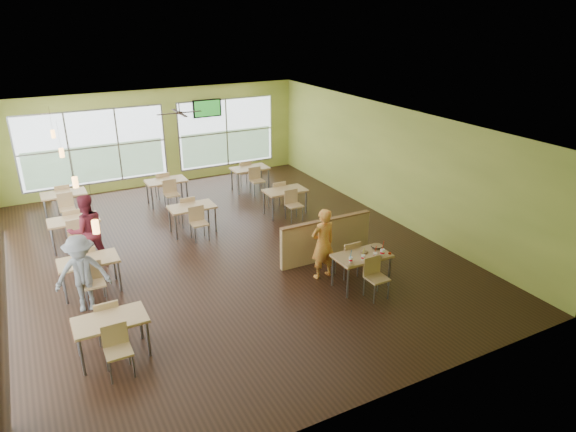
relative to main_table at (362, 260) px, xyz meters
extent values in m
plane|color=black|center=(-2.00, 3.00, -0.63)|extent=(12.00, 12.00, 0.00)
plane|color=white|center=(-2.00, 3.00, 2.57)|extent=(12.00, 12.00, 0.00)
cube|color=#C3CA52|center=(-2.00, 9.00, 0.97)|extent=(10.00, 0.04, 3.20)
cube|color=#C3CA52|center=(-2.00, -3.00, 0.97)|extent=(10.00, 0.04, 3.20)
cube|color=#C3CA52|center=(3.00, 3.00, 0.97)|extent=(0.04, 12.00, 3.20)
cube|color=white|center=(-4.00, 8.98, 0.89)|extent=(4.50, 0.02, 2.35)
cube|color=white|center=(0.50, 8.98, 0.89)|extent=(3.50, 0.02, 2.35)
cube|color=#B7BABC|center=(-1.75, 8.97, -0.28)|extent=(8.00, 0.04, 0.05)
cube|color=tan|center=(0.00, 0.00, 0.10)|extent=(1.20, 0.70, 0.04)
cube|color=brown|center=(0.00, 0.00, 0.07)|extent=(1.22, 0.71, 0.01)
cylinder|color=slate|center=(-0.54, -0.29, -0.28)|extent=(0.05, 0.05, 0.71)
cylinder|color=slate|center=(0.54, -0.29, -0.28)|extent=(0.05, 0.05, 0.71)
cylinder|color=slate|center=(-0.54, 0.29, -0.28)|extent=(0.05, 0.05, 0.71)
cylinder|color=slate|center=(0.54, 0.29, -0.28)|extent=(0.05, 0.05, 0.71)
cube|color=tan|center=(0.00, 0.55, -0.18)|extent=(0.42, 0.42, 0.04)
cube|color=tan|center=(0.00, 0.74, 0.04)|extent=(0.42, 0.04, 0.40)
cube|color=tan|center=(0.00, -0.55, -0.18)|extent=(0.42, 0.42, 0.04)
cube|color=tan|center=(0.00, -0.74, 0.04)|extent=(0.42, 0.04, 0.40)
cube|color=tan|center=(0.00, 1.45, -0.13)|extent=(2.40, 0.12, 1.00)
cube|color=brown|center=(0.00, 1.45, 0.39)|extent=(2.40, 0.14, 0.04)
cube|color=tan|center=(-5.20, 0.00, 0.10)|extent=(1.20, 0.70, 0.04)
cube|color=brown|center=(-5.20, 0.00, 0.07)|extent=(1.22, 0.71, 0.01)
cylinder|color=slate|center=(-5.74, -0.29, -0.28)|extent=(0.05, 0.05, 0.71)
cylinder|color=slate|center=(-4.66, -0.29, -0.28)|extent=(0.05, 0.05, 0.71)
cylinder|color=slate|center=(-5.74, 0.29, -0.28)|extent=(0.05, 0.05, 0.71)
cylinder|color=slate|center=(-4.66, 0.29, -0.28)|extent=(0.05, 0.05, 0.71)
cube|color=tan|center=(-5.20, 0.55, -0.18)|extent=(0.42, 0.42, 0.04)
cube|color=tan|center=(-5.20, 0.74, 0.04)|extent=(0.42, 0.04, 0.40)
cube|color=tan|center=(-5.20, -0.55, -0.18)|extent=(0.42, 0.42, 0.04)
cube|color=tan|center=(-5.20, -0.74, 0.04)|extent=(0.42, 0.04, 0.40)
cube|color=tan|center=(-5.20, 2.50, 0.10)|extent=(1.20, 0.70, 0.04)
cube|color=brown|center=(-5.20, 2.50, 0.07)|extent=(1.22, 0.71, 0.01)
cylinder|color=slate|center=(-5.74, 2.21, -0.28)|extent=(0.05, 0.05, 0.71)
cylinder|color=slate|center=(-4.66, 2.21, -0.28)|extent=(0.05, 0.05, 0.71)
cylinder|color=slate|center=(-5.74, 2.79, -0.28)|extent=(0.05, 0.05, 0.71)
cylinder|color=slate|center=(-4.66, 2.79, -0.28)|extent=(0.05, 0.05, 0.71)
cube|color=tan|center=(-5.20, 3.05, -0.18)|extent=(0.42, 0.42, 0.04)
cube|color=tan|center=(-5.20, 3.24, 0.04)|extent=(0.42, 0.04, 0.40)
cube|color=tan|center=(-5.20, 1.95, -0.18)|extent=(0.42, 0.42, 0.04)
cube|color=tan|center=(-5.20, 1.76, 0.04)|extent=(0.42, 0.04, 0.40)
cube|color=tan|center=(-5.20, 5.00, 0.10)|extent=(1.20, 0.70, 0.04)
cube|color=brown|center=(-5.20, 5.00, 0.07)|extent=(1.22, 0.71, 0.01)
cylinder|color=slate|center=(-5.74, 4.71, -0.28)|extent=(0.05, 0.05, 0.71)
cylinder|color=slate|center=(-4.66, 4.71, -0.28)|extent=(0.05, 0.05, 0.71)
cylinder|color=slate|center=(-5.74, 5.29, -0.28)|extent=(0.05, 0.05, 0.71)
cylinder|color=slate|center=(-4.66, 5.29, -0.28)|extent=(0.05, 0.05, 0.71)
cube|color=tan|center=(-5.20, 5.55, -0.18)|extent=(0.42, 0.42, 0.04)
cube|color=tan|center=(-5.20, 5.74, 0.04)|extent=(0.42, 0.04, 0.40)
cube|color=tan|center=(-5.20, 4.45, -0.18)|extent=(0.42, 0.42, 0.04)
cube|color=tan|center=(-5.20, 4.26, 0.04)|extent=(0.42, 0.04, 0.40)
cube|color=tan|center=(-5.20, 7.20, 0.10)|extent=(1.20, 0.70, 0.04)
cube|color=brown|center=(-5.20, 7.20, 0.07)|extent=(1.22, 0.71, 0.01)
cylinder|color=slate|center=(-5.74, 6.91, -0.28)|extent=(0.05, 0.05, 0.71)
cylinder|color=slate|center=(-4.66, 6.91, -0.28)|extent=(0.05, 0.05, 0.71)
cylinder|color=slate|center=(-5.74, 7.49, -0.28)|extent=(0.05, 0.05, 0.71)
cylinder|color=slate|center=(-4.66, 7.49, -0.28)|extent=(0.05, 0.05, 0.71)
cube|color=tan|center=(-5.20, 7.75, -0.18)|extent=(0.42, 0.42, 0.04)
cube|color=tan|center=(-5.20, 7.94, 0.04)|extent=(0.42, 0.04, 0.40)
cube|color=tan|center=(-5.20, 6.65, -0.18)|extent=(0.42, 0.42, 0.04)
cube|color=tan|center=(-5.20, 6.46, 0.04)|extent=(0.42, 0.04, 0.40)
cube|color=tan|center=(-2.30, 4.50, 0.10)|extent=(1.20, 0.70, 0.04)
cube|color=brown|center=(-2.30, 4.50, 0.07)|extent=(1.22, 0.71, 0.01)
cylinder|color=slate|center=(-2.84, 4.21, -0.28)|extent=(0.05, 0.05, 0.71)
cylinder|color=slate|center=(-1.76, 4.21, -0.28)|extent=(0.05, 0.05, 0.71)
cylinder|color=slate|center=(-2.84, 4.79, -0.28)|extent=(0.05, 0.05, 0.71)
cylinder|color=slate|center=(-1.76, 4.79, -0.28)|extent=(0.05, 0.05, 0.71)
cube|color=tan|center=(-2.30, 5.05, -0.18)|extent=(0.42, 0.42, 0.04)
cube|color=tan|center=(-2.30, 5.24, 0.04)|extent=(0.42, 0.04, 0.40)
cube|color=tan|center=(-2.30, 3.95, -0.18)|extent=(0.42, 0.42, 0.04)
cube|color=tan|center=(-2.30, 3.76, 0.04)|extent=(0.42, 0.04, 0.40)
cube|color=tan|center=(-2.30, 7.00, 0.10)|extent=(1.20, 0.70, 0.04)
cube|color=brown|center=(-2.30, 7.00, 0.07)|extent=(1.22, 0.71, 0.01)
cylinder|color=slate|center=(-2.84, 6.71, -0.28)|extent=(0.05, 0.05, 0.71)
cylinder|color=slate|center=(-1.76, 6.71, -0.28)|extent=(0.05, 0.05, 0.71)
cylinder|color=slate|center=(-2.84, 7.29, -0.28)|extent=(0.05, 0.05, 0.71)
cylinder|color=slate|center=(-1.76, 7.29, -0.28)|extent=(0.05, 0.05, 0.71)
cube|color=tan|center=(-2.30, 7.55, -0.18)|extent=(0.42, 0.42, 0.04)
cube|color=tan|center=(-2.30, 7.74, 0.04)|extent=(0.42, 0.04, 0.40)
cube|color=tan|center=(-2.30, 6.45, -0.18)|extent=(0.42, 0.42, 0.04)
cube|color=tan|center=(-2.30, 6.26, 0.04)|extent=(0.42, 0.04, 0.40)
cube|color=tan|center=(0.50, 4.50, 0.10)|extent=(1.20, 0.70, 0.04)
cube|color=brown|center=(0.50, 4.50, 0.07)|extent=(1.22, 0.71, 0.01)
cylinder|color=slate|center=(-0.04, 4.21, -0.28)|extent=(0.05, 0.05, 0.71)
cylinder|color=slate|center=(1.04, 4.21, -0.28)|extent=(0.05, 0.05, 0.71)
cylinder|color=slate|center=(-0.04, 4.79, -0.28)|extent=(0.05, 0.05, 0.71)
cylinder|color=slate|center=(1.04, 4.79, -0.28)|extent=(0.05, 0.05, 0.71)
cube|color=tan|center=(0.50, 5.05, -0.18)|extent=(0.42, 0.42, 0.04)
cube|color=tan|center=(0.50, 5.24, 0.04)|extent=(0.42, 0.04, 0.40)
cube|color=tan|center=(0.50, 3.95, -0.18)|extent=(0.42, 0.42, 0.04)
cube|color=tan|center=(0.50, 3.76, 0.04)|extent=(0.42, 0.04, 0.40)
cube|color=tan|center=(0.50, 7.00, 0.10)|extent=(1.20, 0.70, 0.04)
cube|color=brown|center=(0.50, 7.00, 0.07)|extent=(1.22, 0.71, 0.01)
cylinder|color=slate|center=(-0.04, 6.71, -0.28)|extent=(0.05, 0.05, 0.71)
cylinder|color=slate|center=(1.04, 6.71, -0.28)|extent=(0.05, 0.05, 0.71)
cylinder|color=slate|center=(-0.04, 7.29, -0.28)|extent=(0.05, 0.05, 0.71)
cylinder|color=slate|center=(1.04, 7.29, -0.28)|extent=(0.05, 0.05, 0.71)
cube|color=tan|center=(0.50, 7.55, -0.18)|extent=(0.42, 0.42, 0.04)
cube|color=tan|center=(0.50, 7.74, 0.04)|extent=(0.42, 0.04, 0.40)
cube|color=tan|center=(0.50, 6.45, -0.18)|extent=(0.42, 0.42, 0.04)
cube|color=tan|center=(0.50, 6.26, 0.04)|extent=(0.42, 0.04, 0.40)
cylinder|color=#2D2119|center=(-5.20, 0.00, 2.22)|extent=(0.01, 0.01, 0.70)
cylinder|color=#FCA349|center=(-5.20, 0.00, 1.82)|extent=(0.11, 0.11, 0.22)
cylinder|color=#2D2119|center=(-5.20, 2.50, 2.22)|extent=(0.01, 0.01, 0.70)
cylinder|color=#FCA349|center=(-5.20, 2.50, 1.82)|extent=(0.11, 0.11, 0.22)
cylinder|color=#2D2119|center=(-5.20, 5.00, 2.22)|extent=(0.01, 0.01, 0.70)
cylinder|color=#FCA349|center=(-5.20, 5.00, 1.82)|extent=(0.11, 0.11, 0.22)
cylinder|color=#2D2119|center=(-5.20, 7.20, 2.22)|extent=(0.01, 0.01, 0.70)
cylinder|color=#FCA349|center=(-5.20, 7.20, 1.82)|extent=(0.11, 0.11, 0.22)
cylinder|color=#2D2119|center=(-2.00, 6.00, 2.45)|extent=(0.03, 0.03, 0.24)
cylinder|color=#2D2119|center=(-2.00, 6.00, 2.31)|extent=(0.16, 0.16, 0.06)
cube|color=#2D2119|center=(-1.65, 6.00, 2.31)|extent=(0.55, 0.10, 0.01)
cube|color=#2D2119|center=(-2.00, 6.35, 2.31)|extent=(0.10, 0.55, 0.01)
cube|color=#2D2119|center=(-2.35, 6.00, 2.31)|extent=(0.55, 0.10, 0.01)
cube|color=#2D2119|center=(-2.00, 5.65, 2.31)|extent=(0.10, 0.55, 0.01)
cube|color=black|center=(-0.20, 8.90, 1.82)|extent=(1.00, 0.06, 0.60)
cube|color=#237C25|center=(-0.20, 8.87, 1.82)|extent=(0.90, 0.01, 0.52)
imported|color=red|center=(-0.52, 0.74, 0.19)|extent=(0.62, 0.43, 1.63)
imported|color=maroon|center=(-5.02, 3.80, 0.24)|extent=(0.93, 0.77, 1.74)
imported|color=slate|center=(-5.40, 1.81, 0.17)|extent=(1.13, 0.76, 1.61)
cone|color=white|center=(-0.42, -0.18, 0.18)|extent=(0.08, 0.08, 0.11)
cylinder|color=red|center=(-0.42, -0.18, 0.18)|extent=(0.08, 0.08, 0.03)
cylinder|color=white|center=(-0.42, -0.18, 0.24)|extent=(0.09, 0.09, 0.01)
cylinder|color=#0780CC|center=(-0.42, -0.18, 0.33)|extent=(0.02, 0.05, 0.20)
cone|color=white|center=(-0.12, -0.21, 0.17)|extent=(0.08, 0.08, 0.11)
cylinder|color=red|center=(-0.12, -0.21, 0.18)|extent=(0.08, 0.08, 0.03)
cylinder|color=white|center=(-0.12, -0.21, 0.23)|extent=(0.09, 0.09, 0.01)
cylinder|color=#D1E21F|center=(-0.12, -0.21, 0.33)|extent=(0.03, 0.05, 0.20)
cone|color=white|center=(0.16, -0.24, 0.17)|extent=(0.08, 0.08, 0.11)
cylinder|color=red|center=(0.16, -0.24, 0.18)|extent=(0.08, 0.08, 0.03)
cylinder|color=white|center=(0.16, -0.24, 0.23)|extent=(0.09, 0.09, 0.01)
cylinder|color=red|center=(0.16, -0.24, 0.33)|extent=(0.03, 0.05, 0.20)
cone|color=white|center=(0.36, -0.23, 0.19)|extent=(0.10, 0.10, 0.13)
cylinder|color=red|center=(0.36, -0.23, 0.19)|extent=(0.09, 0.09, 0.04)
cylinder|color=white|center=(0.36, -0.23, 0.26)|extent=(0.10, 0.10, 0.01)
cylinder|color=red|center=(0.36, -0.23, 0.38)|extent=(0.02, 0.06, 0.24)
cylinder|color=black|center=(0.48, 0.13, 0.12)|extent=(0.22, 0.22, 0.01)
torus|color=black|center=(0.48, 0.13, 0.17)|extent=(0.27, 0.27, 0.03)
cone|color=#99774A|center=(0.48, 0.13, 0.15)|extent=(0.26, 0.26, 0.06)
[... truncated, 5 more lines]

